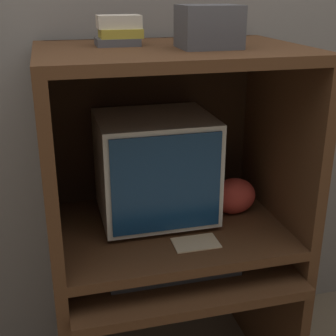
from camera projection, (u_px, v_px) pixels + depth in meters
wall_back at (148, 62)px, 1.93m from camera, size 6.00×0.06×2.60m
desk_base at (174, 305)px, 1.88m from camera, size 0.90×0.69×0.62m
desk_monitor_shelf at (171, 230)px, 1.80m from camera, size 0.90×0.63×0.12m
hutch_upper at (169, 112)px, 1.67m from camera, size 0.90×0.63×0.66m
crt_monitor at (155, 167)px, 1.77m from camera, size 0.42×0.37×0.41m
keyboard at (173, 270)px, 1.69m from camera, size 0.47×0.15×0.03m
mouse at (253, 255)px, 1.77m from camera, size 0.07×0.05×0.03m
snack_bag at (234, 196)px, 1.86m from camera, size 0.18×0.13×0.14m
book_stack at (119, 31)px, 1.57m from camera, size 0.15×0.11×0.10m
paper_card at (196, 243)px, 1.66m from camera, size 0.16×0.10×0.00m
storage_box at (209, 27)px, 1.50m from camera, size 0.19×0.16×0.13m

